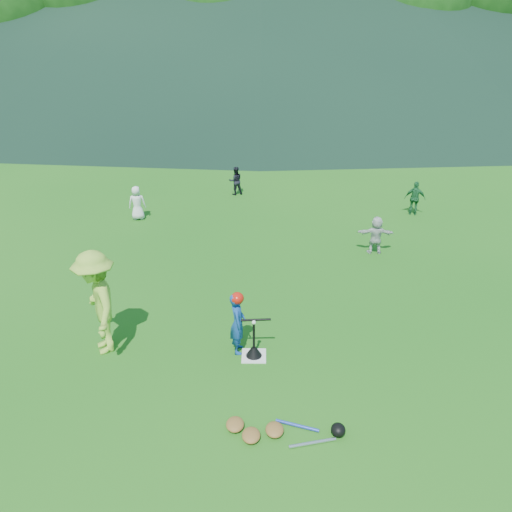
{
  "coord_description": "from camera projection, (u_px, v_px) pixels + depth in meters",
  "views": [
    {
      "loc": [
        0.16,
        -7.62,
        5.57
      ],
      "look_at": [
        0.0,
        2.5,
        0.9
      ],
      "focal_mm": 35.0,
      "sensor_mm": 36.0,
      "label": 1
    }
  ],
  "objects": [
    {
      "name": "outfield_fence",
      "position": [
        262.0,
        104.0,
        34.39
      ],
      "size": [
        70.07,
        0.08,
        1.33
      ],
      "color": "gray",
      "rests_on": "ground"
    },
    {
      "name": "fielder_c",
      "position": [
        415.0,
        198.0,
        16.01
      ],
      "size": [
        0.69,
        0.43,
        1.1
      ],
      "primitive_type": "imported",
      "rotation": [
        0.0,
        0.0,
        2.87
      ],
      "color": "#1C5E30",
      "rests_on": "ground"
    },
    {
      "name": "baseball",
      "position": [
        254.0,
        322.0,
        8.95
      ],
      "size": [
        0.08,
        0.08,
        0.08
      ],
      "primitive_type": "sphere",
      "color": "white",
      "rests_on": "batting_tee"
    },
    {
      "name": "fielder_b",
      "position": [
        236.0,
        181.0,
        17.96
      ],
      "size": [
        0.59,
        0.51,
        1.02
      ],
      "primitive_type": "imported",
      "rotation": [
        0.0,
        0.0,
        3.44
      ],
      "color": "black",
      "rests_on": "ground"
    },
    {
      "name": "equipment_pile",
      "position": [
        275.0,
        430.0,
        7.47
      ],
      "size": [
        1.8,
        0.6,
        0.19
      ],
      "color": "olive",
      "rests_on": "ground"
    },
    {
      "name": "adult_coach",
      "position": [
        98.0,
        303.0,
        9.05
      ],
      "size": [
        1.23,
        1.5,
        2.01
      ],
      "primitive_type": "imported",
      "rotation": [
        0.0,
        0.0,
        -1.13
      ],
      "color": "#92C038",
      "rests_on": "ground"
    },
    {
      "name": "ground",
      "position": [
        254.0,
        356.0,
        9.26
      ],
      "size": [
        120.0,
        120.0,
        0.0
      ],
      "primitive_type": "plane",
      "color": "#175A14",
      "rests_on": "ground"
    },
    {
      "name": "batter_gear",
      "position": [
        239.0,
        300.0,
        8.96
      ],
      "size": [
        0.73,
        0.26,
        0.57
      ],
      "color": "red",
      "rests_on": "ground"
    },
    {
      "name": "fielder_a",
      "position": [
        137.0,
        203.0,
        15.62
      ],
      "size": [
        0.58,
        0.43,
        1.07
      ],
      "primitive_type": "imported",
      "rotation": [
        0.0,
        0.0,
        3.33
      ],
      "color": "silver",
      "rests_on": "ground"
    },
    {
      "name": "home_plate",
      "position": [
        254.0,
        356.0,
        9.25
      ],
      "size": [
        0.45,
        0.45,
        0.02
      ],
      "primitive_type": "cube",
      "color": "silver",
      "rests_on": "ground"
    },
    {
      "name": "fielder_d",
      "position": [
        376.0,
        235.0,
        13.28
      ],
      "size": [
        0.97,
        0.35,
        1.03
      ],
      "primitive_type": "imported",
      "rotation": [
        0.0,
        0.0,
        3.09
      ],
      "color": "silver",
      "rests_on": "ground"
    },
    {
      "name": "batting_tee",
      "position": [
        254.0,
        351.0,
        9.2
      ],
      "size": [
        0.3,
        0.3,
        0.68
      ],
      "color": "black",
      "rests_on": "home_plate"
    },
    {
      "name": "batter_child",
      "position": [
        238.0,
        323.0,
        9.17
      ],
      "size": [
        0.31,
        0.46,
        1.21
      ],
      "primitive_type": "imported",
      "rotation": [
        0.0,
        0.0,
        1.62
      ],
      "color": "navy",
      "rests_on": "ground"
    }
  ]
}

